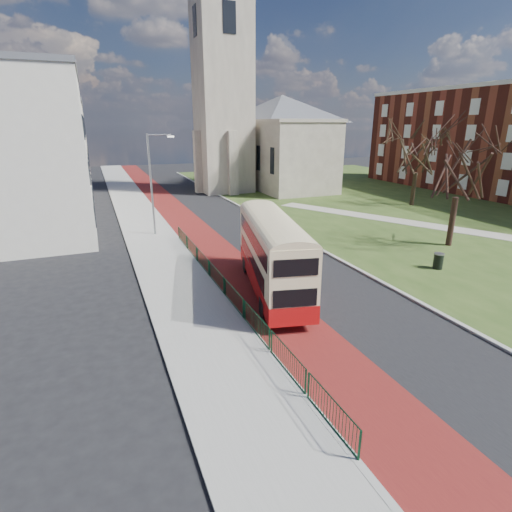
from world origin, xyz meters
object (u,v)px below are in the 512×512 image
bus (273,252)px  litter_bin (438,261)px  winter_tree_far (419,146)px  streetlamp (153,180)px  winter_tree_near (462,157)px

bus → litter_bin: bearing=9.6°
winter_tree_far → litter_bin: (-13.58, -17.19, -5.95)m
streetlamp → bus: bearing=-74.4°
winter_tree_near → winter_tree_far: bearing=57.0°
winter_tree_far → winter_tree_near: bearing=-123.0°
winter_tree_near → litter_bin: 8.52m
bus → winter_tree_far: 30.15m
streetlamp → winter_tree_far: 29.03m
winter_tree_far → streetlamp: bearing=-175.8°
bus → winter_tree_near: size_ratio=1.06×
streetlamp → bus: 15.13m
winter_tree_far → litter_bin: size_ratio=9.23×
winter_tree_near → bus: bearing=-169.4°
streetlamp → litter_bin: 21.85m
bus → winter_tree_far: winter_tree_far is taller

